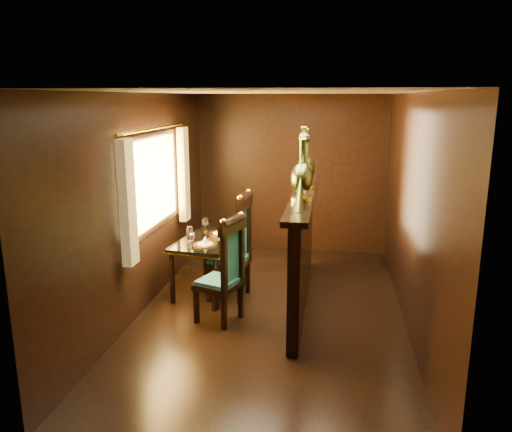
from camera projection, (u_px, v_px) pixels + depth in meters
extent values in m
plane|color=black|center=(271.00, 312.00, 5.82)|extent=(5.00, 5.00, 0.00)
cube|color=black|center=(291.00, 174.00, 7.93)|extent=(3.00, 0.04, 2.50)
cube|color=black|center=(224.00, 293.00, 3.13)|extent=(3.00, 0.04, 2.50)
cube|color=black|center=(143.00, 204.00, 5.76)|extent=(0.04, 5.00, 2.50)
cube|color=black|center=(412.00, 213.00, 5.31)|extent=(0.04, 5.00, 2.50)
cube|color=beige|center=(273.00, 92.00, 5.24)|extent=(3.00, 5.00, 0.04)
cube|color=#FFC672|center=(152.00, 182.00, 6.00)|extent=(0.01, 1.70, 1.05)
cube|color=gold|center=(128.00, 203.00, 5.06)|extent=(0.10, 0.22, 1.30)
cube|color=gold|center=(184.00, 175.00, 6.93)|extent=(0.10, 0.22, 1.30)
cylinder|color=gold|center=(156.00, 128.00, 5.84)|extent=(0.03, 2.20, 0.03)
cube|color=black|center=(302.00, 253.00, 5.91)|extent=(0.12, 2.60, 1.30)
cube|color=#363C1B|center=(297.00, 249.00, 5.91)|extent=(0.02, 2.20, 0.95)
cube|color=black|center=(303.00, 197.00, 5.75)|extent=(0.26, 2.70, 0.06)
cube|color=black|center=(209.00, 240.00, 6.34)|extent=(0.84, 1.24, 0.04)
cube|color=gold|center=(210.00, 243.00, 6.35)|extent=(0.86, 1.26, 0.02)
cylinder|color=black|center=(172.00, 278.00, 6.02)|extent=(0.06, 0.06, 0.63)
cylinder|color=black|center=(217.00, 283.00, 5.86)|extent=(0.06, 0.06, 0.63)
cylinder|color=black|center=(205.00, 253.00, 6.98)|extent=(0.06, 0.06, 0.63)
cylinder|color=black|center=(243.00, 257.00, 6.83)|extent=(0.06, 0.06, 0.63)
cylinder|color=gold|center=(205.00, 244.00, 6.08)|extent=(0.30, 0.30, 0.01)
cone|color=silver|center=(205.00, 240.00, 6.07)|extent=(0.11, 0.11, 0.10)
cylinder|color=gold|center=(220.00, 233.00, 6.57)|extent=(0.30, 0.30, 0.01)
cone|color=silver|center=(220.00, 229.00, 6.55)|extent=(0.11, 0.11, 0.10)
cylinder|color=silver|center=(188.00, 235.00, 6.39)|extent=(0.03, 0.03, 0.06)
cylinder|color=silver|center=(194.00, 234.00, 6.43)|extent=(0.03, 0.03, 0.06)
cube|color=black|center=(219.00, 285.00, 5.53)|extent=(0.56, 0.56, 0.06)
cube|color=navy|center=(219.00, 281.00, 5.52)|extent=(0.50, 0.50, 0.05)
cube|color=navy|center=(233.00, 256.00, 5.36)|extent=(0.15, 0.33, 0.56)
cube|color=black|center=(196.00, 306.00, 5.51)|extent=(0.05, 0.05, 0.39)
cube|color=black|center=(224.00, 313.00, 5.35)|extent=(0.05, 0.05, 0.39)
cube|color=black|center=(214.00, 295.00, 5.82)|extent=(0.05, 0.05, 0.39)
cube|color=black|center=(241.00, 301.00, 5.65)|extent=(0.05, 0.05, 0.39)
sphere|color=gold|center=(223.00, 222.00, 5.11)|extent=(0.07, 0.07, 0.07)
sphere|color=gold|center=(241.00, 215.00, 5.41)|extent=(0.07, 0.07, 0.07)
cube|color=black|center=(229.00, 262.00, 6.17)|extent=(0.51, 0.51, 0.06)
cube|color=navy|center=(229.00, 258.00, 6.16)|extent=(0.46, 0.46, 0.05)
cube|color=navy|center=(245.00, 232.00, 6.03)|extent=(0.06, 0.38, 0.61)
cube|color=black|center=(209.00, 285.00, 6.09)|extent=(0.05, 0.05, 0.43)
cube|color=black|center=(240.00, 288.00, 6.00)|extent=(0.05, 0.05, 0.43)
cube|color=black|center=(218.00, 274.00, 6.46)|extent=(0.05, 0.05, 0.43)
cube|color=black|center=(248.00, 277.00, 6.37)|extent=(0.05, 0.05, 0.43)
sphere|color=gold|center=(240.00, 198.00, 5.74)|extent=(0.07, 0.07, 0.07)
sphere|color=gold|center=(248.00, 192.00, 6.11)|extent=(0.07, 0.07, 0.07)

